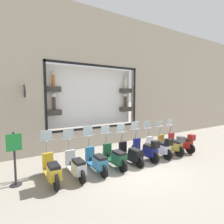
{
  "coord_description": "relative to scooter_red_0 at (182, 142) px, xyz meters",
  "views": [
    {
      "loc": [
        -5.54,
        4.42,
        2.9
      ],
      "look_at": [
        1.73,
        -0.02,
        2.12
      ],
      "focal_mm": 28.0,
      "sensor_mm": 36.0,
      "label": 1
    }
  ],
  "objects": [
    {
      "name": "scooter_teal_6",
      "position": [
        0.06,
        4.98,
        -0.05
      ],
      "size": [
        1.8,
        0.6,
        1.68
      ],
      "color": "black",
      "rests_on": "ground_plane"
    },
    {
      "name": "scooter_white_2",
      "position": [
        0.0,
        1.66,
        0.0
      ],
      "size": [
        1.8,
        0.61,
        1.63
      ],
      "color": "black",
      "rests_on": "ground_plane"
    },
    {
      "name": "scooter_olive_1",
      "position": [
        0.0,
        0.83,
        0.0
      ],
      "size": [
        1.81,
        0.61,
        1.56
      ],
      "color": "black",
      "rests_on": "ground_plane"
    },
    {
      "name": "ground_plane",
      "position": [
        -0.22,
        3.43,
        -0.48
      ],
      "size": [
        120.0,
        120.0,
        0.0
      ],
      "primitive_type": "plane",
      "color": "gray"
    },
    {
      "name": "scooter_black_4",
      "position": [
        0.06,
        3.32,
        -0.06
      ],
      "size": [
        1.79,
        0.61,
        1.64
      ],
      "color": "black",
      "rests_on": "ground_plane"
    },
    {
      "name": "scooter_red_0",
      "position": [
        0.0,
        0.0,
        0.0
      ],
      "size": [
        1.8,
        0.61,
        1.6
      ],
      "color": "black",
      "rests_on": "ground_plane"
    },
    {
      "name": "scooter_silver_7",
      "position": [
        0.06,
        5.81,
        -0.05
      ],
      "size": [
        1.8,
        0.61,
        1.59
      ],
      "color": "black",
      "rests_on": "ground_plane"
    },
    {
      "name": "shop_sign_post",
      "position": [
        0.52,
        7.68,
        0.48
      ],
      "size": [
        0.36,
        0.45,
        1.76
      ],
      "color": "#232326",
      "rests_on": "ground_plane"
    },
    {
      "name": "scooter_navy_3",
      "position": [
        0.01,
        2.49,
        0.01
      ],
      "size": [
        1.81,
        0.6,
        1.66
      ],
      "color": "black",
      "rests_on": "ground_plane"
    },
    {
      "name": "building_facade",
      "position": [
        3.38,
        3.43,
        3.44
      ],
      "size": [
        1.21,
        36.0,
        7.71
      ],
      "color": "#ADA08E",
      "rests_on": "ground_plane"
    },
    {
      "name": "scooter_green_5",
      "position": [
        0.06,
        4.15,
        -0.04
      ],
      "size": [
        1.81,
        0.6,
        1.6
      ],
      "color": "black",
      "rests_on": "ground_plane"
    },
    {
      "name": "scooter_yellow_8",
      "position": [
        0.06,
        6.63,
        -0.03
      ],
      "size": [
        1.81,
        0.61,
        1.66
      ],
      "color": "black",
      "rests_on": "ground_plane"
    }
  ]
}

